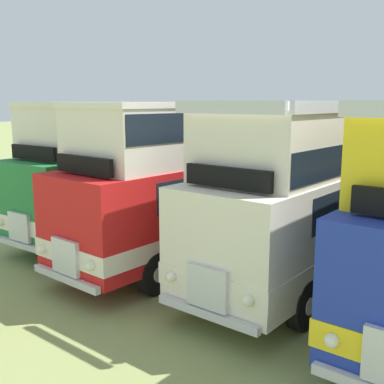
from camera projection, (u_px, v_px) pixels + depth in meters
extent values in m
cube|color=#237538|center=(139.00, 182.00, 16.75)|extent=(2.88, 9.69, 2.30)
cube|color=silver|center=(139.00, 198.00, 16.86)|extent=(2.93, 9.73, 0.44)
cube|color=#19232D|center=(146.00, 164.00, 16.95)|extent=(2.82, 7.30, 0.76)
cube|color=#19232D|center=(20.00, 182.00, 12.88)|extent=(2.20, 0.19, 0.90)
cube|color=silver|center=(20.00, 227.00, 13.03)|extent=(0.90, 0.16, 0.80)
cube|color=silver|center=(20.00, 245.00, 13.10)|extent=(2.30, 0.23, 0.16)
sphere|color=#EAEACC|center=(39.00, 232.00, 12.49)|extent=(0.22, 0.22, 0.22)
sphere|color=#EAEACC|center=(1.00, 222.00, 13.54)|extent=(0.22, 0.22, 0.22)
cube|color=silver|center=(143.00, 128.00, 16.59)|extent=(2.75, 8.79, 1.50)
cube|color=silver|center=(142.00, 104.00, 16.43)|extent=(2.81, 8.89, 0.14)
cube|color=#19232D|center=(142.00, 119.00, 16.53)|extent=(2.78, 8.69, 0.68)
cube|color=black|center=(34.00, 153.00, 13.12)|extent=(1.90, 0.20, 0.40)
cylinder|color=black|center=(94.00, 240.00, 13.77)|extent=(0.32, 1.05, 1.04)
cylinder|color=silver|center=(98.00, 241.00, 13.68)|extent=(0.03, 0.36, 0.36)
cylinder|color=black|center=(45.00, 228.00, 15.11)|extent=(0.32, 1.05, 1.04)
cylinder|color=silver|center=(42.00, 227.00, 15.20)|extent=(0.03, 0.36, 0.36)
cylinder|color=black|center=(213.00, 204.00, 18.67)|extent=(0.32, 1.05, 1.04)
cylinder|color=silver|center=(216.00, 205.00, 18.58)|extent=(0.03, 0.36, 0.36)
cylinder|color=black|center=(168.00, 197.00, 20.01)|extent=(0.32, 1.05, 1.04)
cylinder|color=silver|center=(165.00, 197.00, 20.10)|extent=(0.03, 0.36, 0.36)
cube|color=red|center=(211.00, 195.00, 14.35)|extent=(2.76, 10.47, 2.30)
cube|color=silver|center=(211.00, 215.00, 14.46)|extent=(2.81, 10.51, 0.44)
cube|color=#19232D|center=(219.00, 174.00, 14.54)|extent=(2.73, 8.07, 0.76)
cube|color=#19232D|center=(67.00, 201.00, 10.37)|extent=(2.20, 0.16, 0.90)
cube|color=silver|center=(66.00, 257.00, 10.52)|extent=(0.90, 0.14, 0.80)
cube|color=silver|center=(66.00, 278.00, 10.59)|extent=(2.30, 0.20, 0.16)
sphere|color=#EAEACC|center=(91.00, 266.00, 9.94)|extent=(0.22, 0.22, 0.22)
sphere|color=#EAEACC|center=(42.00, 249.00, 11.08)|extent=(0.22, 0.22, 0.22)
cube|color=silver|center=(216.00, 132.00, 14.18)|extent=(2.64, 9.57, 1.50)
cube|color=silver|center=(217.00, 104.00, 14.03)|extent=(2.70, 9.67, 0.14)
cube|color=#19232D|center=(217.00, 122.00, 14.12)|extent=(2.68, 9.47, 0.68)
cube|color=black|center=(84.00, 165.00, 10.59)|extent=(1.90, 0.17, 0.40)
cylinder|color=black|center=(155.00, 273.00, 11.14)|extent=(0.31, 1.05, 1.04)
cylinder|color=silver|center=(159.00, 275.00, 11.04)|extent=(0.03, 0.36, 0.36)
cylinder|color=black|center=(93.00, 253.00, 12.60)|extent=(0.31, 1.05, 1.04)
cylinder|color=silver|center=(90.00, 252.00, 12.69)|extent=(0.03, 0.36, 0.36)
cylinder|color=black|center=(297.00, 218.00, 16.40)|extent=(0.31, 1.05, 1.04)
cylinder|color=silver|center=(301.00, 219.00, 16.30)|extent=(0.03, 0.36, 0.36)
cylinder|color=black|center=(242.00, 209.00, 17.85)|extent=(0.31, 1.05, 1.04)
cylinder|color=silver|center=(239.00, 208.00, 17.95)|extent=(0.03, 0.36, 0.36)
cube|color=silver|center=(325.00, 209.00, 12.58)|extent=(2.57, 10.22, 2.30)
cube|color=silver|center=(323.00, 230.00, 12.69)|extent=(2.61, 10.26, 0.44)
cube|color=#19232D|center=(332.00, 184.00, 12.77)|extent=(2.58, 7.82, 0.76)
cube|color=#19232D|center=(212.00, 222.00, 8.61)|extent=(2.20, 0.11, 0.90)
cube|color=silver|center=(207.00, 288.00, 8.77)|extent=(0.90, 0.13, 0.80)
cube|color=silver|center=(206.00, 314.00, 8.84)|extent=(2.30, 0.16, 0.16)
sphere|color=#EAEACC|center=(248.00, 301.00, 8.20)|extent=(0.22, 0.22, 0.22)
sphere|color=#EAEACC|center=(171.00, 277.00, 9.32)|extent=(0.22, 0.22, 0.22)
cube|color=silver|center=(332.00, 136.00, 12.41)|extent=(2.46, 9.32, 1.50)
cube|color=silver|center=(227.00, 107.00, 8.56)|extent=(2.40, 0.12, 0.24)
cube|color=silver|center=(381.00, 106.00, 11.52)|extent=(0.16, 9.30, 0.24)
cube|color=silver|center=(292.00, 105.00, 13.00)|extent=(0.16, 9.30, 0.24)
cube|color=#19232D|center=(332.00, 148.00, 12.47)|extent=(2.50, 9.22, 0.64)
cube|color=black|center=(227.00, 178.00, 8.85)|extent=(1.90, 0.13, 0.40)
cylinder|color=black|center=(303.00, 305.00, 9.42)|extent=(0.29, 1.04, 1.04)
cylinder|color=silver|center=(310.00, 307.00, 9.33)|extent=(0.02, 0.36, 0.36)
cylinder|color=black|center=(211.00, 278.00, 10.84)|extent=(0.29, 1.04, 1.04)
cylinder|color=silver|center=(206.00, 276.00, 10.94)|extent=(0.02, 0.36, 0.36)
cylinder|color=black|center=(331.00, 221.00, 16.03)|extent=(0.29, 1.04, 1.04)
cylinder|color=silver|center=(327.00, 220.00, 16.12)|extent=(0.02, 0.36, 0.36)
sphere|color=#EAEACC|center=(332.00, 341.00, 6.83)|extent=(0.22, 0.22, 0.22)
cylinder|color=black|center=(353.00, 330.00, 8.37)|extent=(0.28, 1.04, 1.04)
cylinder|color=silver|center=(345.00, 328.00, 8.46)|extent=(0.02, 0.36, 0.36)
cylinder|color=#8C704C|center=(247.00, 170.00, 27.97)|extent=(0.08, 0.08, 1.05)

